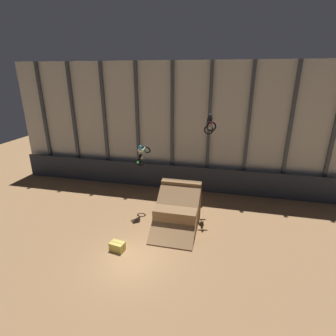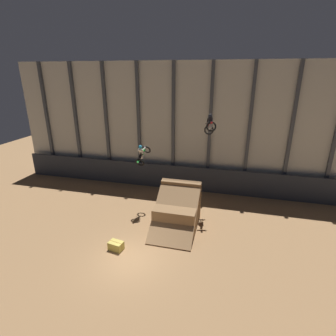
# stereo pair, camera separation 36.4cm
# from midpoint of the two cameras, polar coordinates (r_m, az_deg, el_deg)

# --- Properties ---
(ground_plane) EXTENTS (60.00, 60.00, 0.00)m
(ground_plane) POSITION_cam_midpoint_polar(r_m,az_deg,el_deg) (16.95, -7.72, -19.28)
(ground_plane) COLOR #9E754C
(arena_back_wall) EXTENTS (32.00, 0.40, 11.71)m
(arena_back_wall) POSITION_cam_midpoint_polar(r_m,az_deg,el_deg) (24.73, 1.67, 8.76)
(arena_back_wall) COLOR beige
(arena_back_wall) RESTS_ON ground_plane
(lower_barrier) EXTENTS (31.36, 0.20, 2.38)m
(lower_barrier) POSITION_cam_midpoint_polar(r_m,az_deg,el_deg) (25.40, 1.21, -1.92)
(lower_barrier) COLOR #2D333D
(lower_barrier) RESTS_ON ground_plane
(dirt_ramp) EXTENTS (3.05, 4.51, 3.11)m
(dirt_ramp) POSITION_cam_midpoint_polar(r_m,az_deg,el_deg) (19.65, 2.65, -9.30)
(dirt_ramp) COLOR #966F48
(dirt_ramp) RESTS_ON ground_plane
(rider_bike_left_air) EXTENTS (0.91, 1.87, 1.69)m
(rider_bike_left_air) POSITION_cam_midpoint_polar(r_m,az_deg,el_deg) (20.22, -5.07, 3.08)
(rider_bike_left_air) COLOR black
(rider_bike_right_air) EXTENTS (1.05, 1.79, 1.65)m
(rider_bike_right_air) POSITION_cam_midpoint_polar(r_m,az_deg,el_deg) (19.71, 9.68, 9.18)
(rider_bike_right_air) COLOR black
(traffic_cone_near_ramp) EXTENTS (0.36, 0.36, 0.58)m
(traffic_cone_near_ramp) POSITION_cam_midpoint_polar(r_m,az_deg,el_deg) (21.50, 6.38, -9.06)
(traffic_cone_near_ramp) COLOR black
(traffic_cone_near_ramp) RESTS_ON ground_plane
(hay_bale_trackside) EXTENTS (0.99, 0.75, 0.57)m
(hay_bale_trackside) POSITION_cam_midpoint_polar(r_m,az_deg,el_deg) (17.74, -10.66, -16.31)
(hay_bale_trackside) COLOR #CCB751
(hay_bale_trackside) RESTS_ON ground_plane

